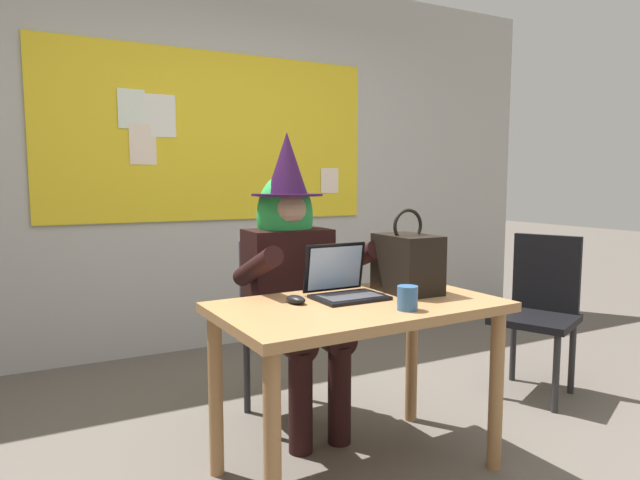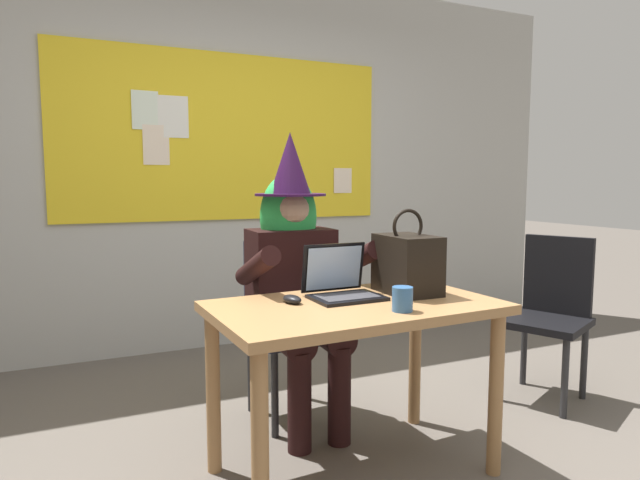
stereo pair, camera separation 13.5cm
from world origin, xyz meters
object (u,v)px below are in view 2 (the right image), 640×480
laptop (341,286)px  handbag (407,263)px  coffee_mug (402,299)px  chair_extra_corner (550,307)px  computer_mouse (292,299)px  desk_main (354,329)px  person_costumed (295,265)px  chair_at_desk (286,316)px

laptop → handbag: (0.31, -0.04, 0.08)m
coffee_mug → chair_extra_corner: chair_extra_corner is taller
chair_extra_corner → computer_mouse: bearing=-18.4°
desk_main → person_costumed: 0.61m
laptop → chair_extra_corner: (1.41, 0.16, -0.27)m
chair_at_desk → computer_mouse: (-0.20, -0.60, 0.23)m
person_costumed → desk_main: bearing=4.5°
desk_main → coffee_mug: bearing=-63.6°
chair_at_desk → desk_main: bearing=0.5°
person_costumed → laptop: (0.03, -0.45, -0.03)m
chair_at_desk → laptop: laptop is taller
laptop → handbag: handbag is taller
person_costumed → computer_mouse: bearing=-21.9°
desk_main → handbag: 0.40m
chair_at_desk → chair_extra_corner: 1.50m
chair_at_desk → handbag: bearing=26.6°
computer_mouse → chair_at_desk: bearing=59.5°
handbag → chair_extra_corner: size_ratio=0.41×
desk_main → coffee_mug: 0.27m
person_costumed → handbag: person_costumed is taller
chair_at_desk → coffee_mug: size_ratio=9.66×
handbag → coffee_mug: 0.36m
desk_main → person_costumed: person_costumed is taller
person_costumed → handbag: size_ratio=3.90×
computer_mouse → chair_extra_corner: size_ratio=0.11×
handbag → coffee_mug: (-0.21, -0.28, -0.09)m
person_costumed → laptop: bearing=5.5°
handbag → computer_mouse: bearing=178.0°
coffee_mug → desk_main: bearing=116.4°
desk_main → coffee_mug: size_ratio=12.59×
chair_at_desk → coffee_mug: (0.14, -0.90, 0.26)m
handbag → chair_extra_corner: bearing=10.2°
person_costumed → computer_mouse: size_ratio=14.19×
person_costumed → computer_mouse: person_costumed is taller
chair_at_desk → handbag: handbag is taller
person_costumed → chair_extra_corner: size_ratio=1.61×
person_costumed → coffee_mug: size_ratio=15.53×
desk_main → chair_extra_corner: chair_extra_corner is taller
desk_main → computer_mouse: 0.29m
chair_at_desk → person_costumed: 0.31m
chair_at_desk → chair_extra_corner: (1.44, -0.42, -0.00)m
person_costumed → laptop: person_costumed is taller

